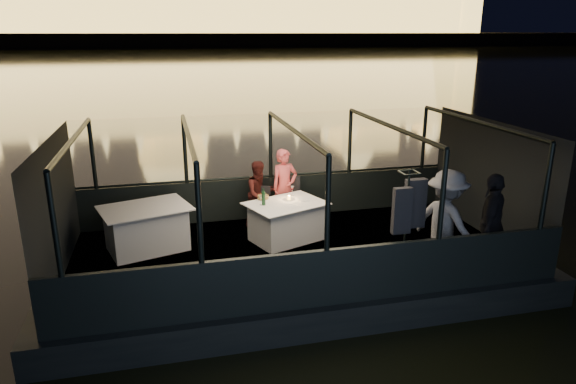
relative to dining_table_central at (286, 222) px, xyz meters
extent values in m
plane|color=black|center=(-0.01, 79.40, -0.89)|extent=(500.00, 500.00, 0.00)
cube|color=black|center=(-0.01, -0.60, -0.89)|extent=(8.60, 4.40, 1.00)
cube|color=black|center=(-0.01, -0.60, -0.41)|extent=(8.00, 4.00, 0.04)
cube|color=black|center=(-0.01, 1.40, 0.06)|extent=(8.00, 0.08, 0.90)
cube|color=black|center=(-0.01, -2.60, 0.06)|extent=(8.00, 0.08, 0.90)
cube|color=#423D33|center=(-0.01, 209.40, 0.11)|extent=(400.00, 140.00, 6.00)
cube|color=silver|center=(0.00, 0.00, 0.00)|extent=(1.73, 1.50, 0.77)
cube|color=silver|center=(-2.64, 0.17, 0.00)|extent=(1.84, 1.55, 0.84)
cube|color=black|center=(-0.31, 0.77, 0.06)|extent=(0.52, 0.52, 0.85)
cube|color=black|center=(0.31, 0.79, 0.06)|extent=(0.60, 0.60, 1.00)
imported|color=#DE5152|center=(0.19, 0.94, 0.36)|extent=(0.66, 0.52, 1.61)
imported|color=#391210|center=(-0.34, 0.92, 0.36)|extent=(0.80, 0.71, 1.39)
imported|color=silver|center=(2.23, -2.05, 0.47)|extent=(1.07, 1.35, 1.83)
imported|color=black|center=(3.00, -2.16, 0.47)|extent=(1.01, 1.05, 1.75)
cylinder|color=#14381B|center=(-0.44, -0.01, 0.53)|extent=(0.09, 0.09, 0.33)
cylinder|color=olive|center=(-0.38, 0.34, 0.42)|extent=(0.28, 0.28, 0.09)
cylinder|color=#FFB33F|center=(0.11, 0.20, 0.42)|extent=(0.06, 0.06, 0.08)
cylinder|color=silver|center=(0.39, 0.12, 0.39)|extent=(0.31, 0.31, 0.02)
cylinder|color=silver|center=(-0.37, 0.34, 0.39)|extent=(0.28, 0.28, 0.01)
camera|label=1|loc=(-2.16, -9.13, 3.54)|focal=32.00mm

